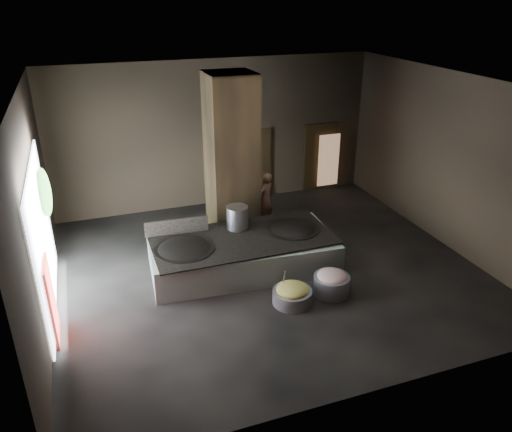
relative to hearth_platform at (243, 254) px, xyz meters
name	(u,v)px	position (x,y,z in m)	size (l,w,h in m)	color
floor	(267,270)	(0.56, -0.24, -0.44)	(10.00, 9.00, 0.10)	black
ceiling	(269,82)	(0.56, -0.24, 4.16)	(10.00, 9.00, 0.10)	black
back_wall	(216,134)	(0.56, 4.31, 1.86)	(10.00, 0.10, 4.50)	black
front_wall	(375,285)	(0.56, -4.79, 1.86)	(10.00, 0.10, 4.50)	black
left_wall	(32,214)	(-4.49, -0.24, 1.86)	(0.10, 9.00, 4.50)	black
right_wall	(449,160)	(5.61, -0.24, 1.86)	(0.10, 9.00, 4.50)	black
pillar	(231,161)	(0.26, 1.66, 1.86)	(1.20, 1.20, 4.50)	black
hearth_platform	(243,254)	(0.00, 0.00, 0.00)	(4.46, 2.13, 0.78)	#B3C7B3
platform_cap	(243,238)	(0.00, 0.00, 0.43)	(4.37, 2.10, 0.03)	black
wok_left	(184,251)	(-1.45, -0.05, 0.36)	(1.41, 1.41, 0.39)	black
wok_left_rim	(184,249)	(-1.45, -0.05, 0.43)	(1.44, 1.44, 0.05)	black
wok_right	(293,232)	(1.35, 0.05, 0.36)	(1.31, 1.31, 0.37)	black
wok_right_rim	(293,229)	(1.35, 0.05, 0.43)	(1.34, 1.34, 0.05)	black
stock_pot	(237,217)	(0.05, 0.55, 0.74)	(0.54, 0.54, 0.58)	#B4B8BC
splash_guard	(177,226)	(-1.45, 0.75, 0.64)	(1.55, 0.06, 0.39)	black
cook	(266,199)	(1.43, 2.21, 0.40)	(0.57, 0.37, 1.57)	brown
veg_basin	(292,297)	(0.55, -1.82, -0.23)	(0.87, 0.87, 0.32)	gray
veg_fill	(292,289)	(0.55, -1.82, -0.04)	(0.72, 0.72, 0.22)	#89AB52
ladle	(284,279)	(0.40, -1.67, 0.16)	(0.03, 0.03, 0.69)	#B4B8BC
meat_basin	(331,285)	(1.53, -1.77, -0.16)	(0.82, 0.82, 0.45)	gray
meat_fill	(332,276)	(1.53, -1.77, 0.06)	(0.68, 0.68, 0.26)	tan
doorway_near	(253,166)	(1.76, 4.21, 0.71)	(1.18, 0.08, 2.38)	black
doorway_near_glow	(255,166)	(1.86, 4.37, 0.66)	(0.82, 0.04, 1.95)	#8C6647
doorway_far	(320,158)	(4.16, 4.21, 0.71)	(1.18, 0.08, 2.38)	black
doorway_far_glow	(329,160)	(4.40, 4.05, 0.66)	(0.75, 0.04, 1.78)	#8C6647
left_opening	(43,238)	(-4.39, -0.04, 1.21)	(0.04, 4.20, 3.10)	white
pavilion_sliver	(52,301)	(-4.32, -1.34, 0.46)	(0.05, 0.90, 1.70)	maroon
tree_silhouette	(44,192)	(-4.29, 1.06, 1.81)	(0.28, 1.10, 1.10)	#194714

